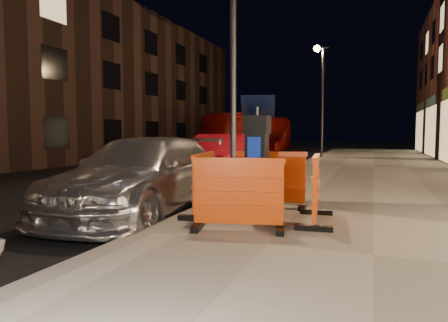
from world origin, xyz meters
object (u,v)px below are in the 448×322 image
at_px(barrier_back, 271,179).
at_px(bus_doubledecker, 251,155).
at_px(barrier_kerbside, 203,183).
at_px(barrier_front, 238,194).
at_px(car_silver, 143,213).
at_px(parking_kiosk, 257,161).
at_px(barrier_bldgside, 316,189).
at_px(car_red, 223,185).

height_order(barrier_back, bus_doubledecker, bus_doubledecker).
distance_m(barrier_back, barrier_kerbside, 1.34).
height_order(barrier_front, car_silver, barrier_front).
bearing_deg(barrier_front, parking_kiosk, 77.23).
xyz_separation_m(barrier_front, barrier_back, (0.00, 1.90, 0.00)).
distance_m(parking_kiosk, bus_doubledecker, 20.54).
distance_m(barrier_kerbside, bus_doubledecker, 20.26).
height_order(parking_kiosk, car_silver, parking_kiosk).
xyz_separation_m(barrier_back, car_silver, (-2.35, -0.65, -0.67)).
distance_m(barrier_bldgside, car_silver, 3.38).
height_order(barrier_back, barrier_bldgside, same).
bearing_deg(parking_kiosk, barrier_bldgside, -7.77).
bearing_deg(barrier_bldgside, car_red, 29.98).
bearing_deg(barrier_back, barrier_bldgside, -49.77).
xyz_separation_m(parking_kiosk, barrier_front, (0.00, -0.95, -0.41)).
bearing_deg(car_red, car_silver, -96.41).
distance_m(parking_kiosk, barrier_kerbside, 1.04).
distance_m(parking_kiosk, car_red, 5.23).
bearing_deg(barrier_bldgside, car_silver, 79.05).
bearing_deg(car_red, parking_kiosk, -69.07).
relative_size(barrier_bldgside, car_red, 0.29).
xyz_separation_m(barrier_bldgside, bus_doubledecker, (-6.91, 19.62, -0.67)).
distance_m(car_red, bus_doubledecker, 15.50).
bearing_deg(car_silver, barrier_bldgside, -8.70).
distance_m(barrier_kerbside, barrier_bldgside, 1.90).
relative_size(parking_kiosk, bus_doubledecker, 0.19).
bearing_deg(barrier_kerbside, parking_kiosk, -99.77).
height_order(barrier_front, car_red, barrier_front).
xyz_separation_m(car_silver, car_red, (0.02, 4.26, 0.00)).
bearing_deg(barrier_kerbside, car_silver, 68.16).
distance_m(barrier_back, bus_doubledecker, 19.61).
relative_size(barrier_kerbside, car_red, 0.29).
bearing_deg(barrier_bldgside, barrier_front, 129.23).
bearing_deg(barrier_front, barrier_bldgside, 32.23).
relative_size(barrier_back, barrier_kerbside, 1.00).
relative_size(parking_kiosk, barrier_front, 1.40).
xyz_separation_m(parking_kiosk, car_silver, (-2.35, 0.30, -1.08)).
bearing_deg(parking_kiosk, barrier_front, -97.77).
relative_size(barrier_front, car_silver, 0.27).
relative_size(barrier_bldgside, bus_doubledecker, 0.13).
bearing_deg(car_red, barrier_kerbside, -79.31).
xyz_separation_m(barrier_kerbside, barrier_bldgside, (1.90, 0.00, 0.00)).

